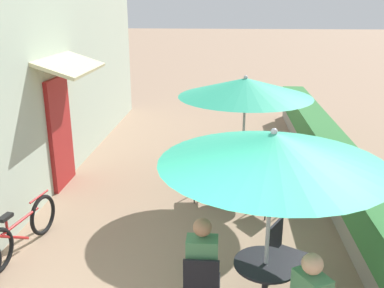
# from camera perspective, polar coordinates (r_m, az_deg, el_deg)

# --- Properties ---
(cafe_facade_wall) EXTENTS (0.98, 11.50, 4.20)m
(cafe_facade_wall) POSITION_cam_1_polar(r_m,az_deg,el_deg) (8.74, -17.66, 8.81)
(cafe_facade_wall) COLOR #B2C1AD
(cafe_facade_wall) RESTS_ON ground_plane
(planter_hedge) EXTENTS (0.60, 10.50, 1.01)m
(planter_hedge) POSITION_cam_1_polar(r_m,az_deg,el_deg) (8.76, 17.65, -1.69)
(planter_hedge) COLOR gray
(planter_hedge) RESTS_ON ground_plane
(patio_table_near) EXTENTS (0.69, 0.69, 0.75)m
(patio_table_near) POSITION_cam_1_polar(r_m,az_deg,el_deg) (4.95, 9.67, -17.64)
(patio_table_near) COLOR black
(patio_table_near) RESTS_ON ground_plane
(patio_umbrella_near) EXTENTS (2.28, 2.28, 2.25)m
(patio_umbrella_near) POSITION_cam_1_polar(r_m,az_deg,el_deg) (4.25, 10.76, -0.58)
(patio_umbrella_near) COLOR #B7B7BC
(patio_umbrella_near) RESTS_ON ground_plane
(cafe_chair_near_right) EXTENTS (0.55, 0.55, 0.87)m
(cafe_chair_near_right) POSITION_cam_1_polar(r_m,az_deg,el_deg) (5.50, 12.03, -13.71)
(cafe_chair_near_right) COLOR black
(cafe_chair_near_right) RESTS_ON ground_plane
(cafe_chair_near_back) EXTENTS (0.40, 0.40, 0.87)m
(cafe_chair_near_back) POSITION_cam_1_polar(r_m,az_deg,el_deg) (4.87, 1.29, -18.00)
(cafe_chair_near_back) COLOR black
(cafe_chair_near_back) RESTS_ON ground_plane
(seated_patron_near_back) EXTENTS (0.34, 0.40, 1.25)m
(seated_patron_near_back) POSITION_cam_1_polar(r_m,az_deg,el_deg) (4.86, 1.37, -15.60)
(seated_patron_near_back) COLOR #23232D
(seated_patron_near_back) RESTS_ON ground_plane
(patio_table_mid) EXTENTS (0.69, 0.69, 0.75)m
(patio_table_mid) POSITION_cam_1_polar(r_m,az_deg,el_deg) (7.74, 6.68, -3.75)
(patio_table_mid) COLOR black
(patio_table_mid) RESTS_ON ground_plane
(patio_umbrella_mid) EXTENTS (2.28, 2.28, 2.25)m
(patio_umbrella_mid) POSITION_cam_1_polar(r_m,az_deg,el_deg) (7.31, 7.12, 7.48)
(patio_umbrella_mid) COLOR #B7B7BC
(patio_umbrella_mid) RESTS_ON ground_plane
(cafe_chair_mid_left) EXTENTS (0.53, 0.53, 0.87)m
(cafe_chair_mid_left) POSITION_cam_1_polar(r_m,az_deg,el_deg) (8.37, 7.94, -2.06)
(cafe_chair_mid_left) COLOR black
(cafe_chair_mid_left) RESTS_ON ground_plane
(cafe_chair_mid_right) EXTENTS (0.44, 0.44, 0.87)m
(cafe_chair_mid_right) POSITION_cam_1_polar(r_m,az_deg,el_deg) (7.60, 1.64, -4.01)
(cafe_chair_mid_right) COLOR black
(cafe_chair_mid_right) RESTS_ON ground_plane
(cafe_chair_mid_back) EXTENTS (0.56, 0.56, 0.87)m
(cafe_chair_mid_back) POSITION_cam_1_polar(r_m,az_deg,el_deg) (7.31, 10.49, -5.26)
(cafe_chair_mid_back) COLOR black
(cafe_chair_mid_back) RESTS_ON ground_plane
(coffee_cup_mid) EXTENTS (0.07, 0.07, 0.09)m
(coffee_cup_mid) POSITION_cam_1_polar(r_m,az_deg,el_deg) (7.72, 7.43, -1.60)
(coffee_cup_mid) COLOR #B73D3D
(coffee_cup_mid) RESTS_ON patio_table_mid
(bicycle_second) EXTENTS (0.34, 1.66, 0.71)m
(bicycle_second) POSITION_cam_1_polar(r_m,az_deg,el_deg) (6.63, -21.77, -10.70)
(bicycle_second) COLOR black
(bicycle_second) RESTS_ON ground_plane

